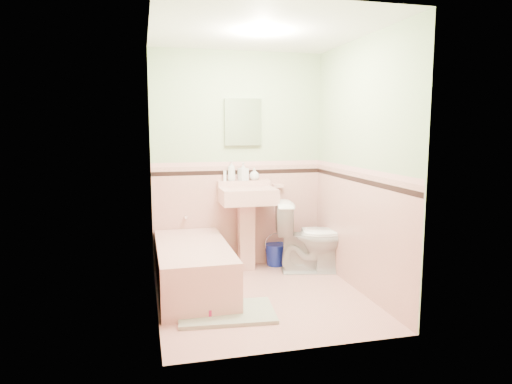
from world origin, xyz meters
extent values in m
plane|color=#E2A294|center=(0.00, 0.00, 0.00)|extent=(2.20, 2.20, 0.00)
plane|color=white|center=(0.00, 0.00, 2.50)|extent=(2.20, 2.20, 0.00)
plane|color=beige|center=(0.00, 1.10, 1.25)|extent=(2.50, 0.00, 2.50)
plane|color=beige|center=(0.00, -1.10, 1.25)|extent=(2.50, 0.00, 2.50)
plane|color=beige|center=(-1.00, 0.00, 1.25)|extent=(0.00, 2.50, 2.50)
plane|color=beige|center=(1.00, 0.00, 1.25)|extent=(0.00, 2.50, 2.50)
plane|color=#E4A899|center=(0.00, 1.09, 0.60)|extent=(2.00, 0.00, 2.00)
plane|color=#E4A899|center=(0.00, -1.09, 0.60)|extent=(2.00, 0.00, 2.00)
plane|color=#E4A899|center=(-0.99, 0.00, 0.60)|extent=(0.00, 2.20, 2.20)
plane|color=#E4A899|center=(0.99, 0.00, 0.60)|extent=(0.00, 2.20, 2.20)
plane|color=black|center=(0.00, 1.08, 1.12)|extent=(2.00, 0.00, 2.00)
plane|color=black|center=(0.00, -1.08, 1.12)|extent=(2.00, 0.00, 2.00)
plane|color=black|center=(-0.98, 0.00, 1.12)|extent=(0.00, 2.20, 2.20)
plane|color=black|center=(0.98, 0.00, 1.12)|extent=(0.00, 2.20, 2.20)
plane|color=#E2A49B|center=(0.00, 1.08, 1.22)|extent=(2.00, 0.00, 2.00)
plane|color=#E2A49B|center=(0.00, -1.08, 1.22)|extent=(2.00, 0.00, 2.00)
plane|color=#E2A49B|center=(-0.98, 0.00, 1.22)|extent=(0.00, 2.20, 2.20)
plane|color=#E2A49B|center=(0.98, 0.00, 1.22)|extent=(0.00, 2.20, 2.20)
cube|color=#DDA699|center=(-0.63, 0.33, 0.23)|extent=(0.70, 1.50, 0.45)
cylinder|color=silver|center=(-0.63, 1.05, 0.63)|extent=(0.04, 0.12, 0.04)
cylinder|color=silver|center=(0.05, 1.00, 0.95)|extent=(0.02, 0.02, 0.10)
cube|color=white|center=(0.05, 1.07, 1.70)|extent=(0.43, 0.04, 0.53)
cube|color=#DDA699|center=(0.47, 1.06, 0.95)|extent=(0.12, 0.07, 0.04)
imported|color=#B2B2B2|center=(-0.10, 1.04, 1.14)|extent=(0.12, 0.12, 0.23)
imported|color=#B2B2B2|center=(0.04, 1.04, 1.13)|extent=(0.12, 0.12, 0.21)
imported|color=#B2B2B2|center=(0.18, 1.04, 1.10)|extent=(0.14, 0.14, 0.14)
cylinder|color=white|center=(-0.17, 1.04, 1.09)|extent=(0.05, 0.05, 0.12)
imported|color=white|center=(0.75, 0.67, 0.40)|extent=(0.87, 0.61, 0.81)
cube|color=#97A388|center=(-0.41, -0.33, 0.02)|extent=(0.88, 0.63, 0.03)
cube|color=#BF1E59|center=(-0.52, -0.38, 0.06)|extent=(0.15, 0.09, 0.06)
camera|label=1|loc=(-1.09, -4.15, 1.63)|focal=32.28mm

